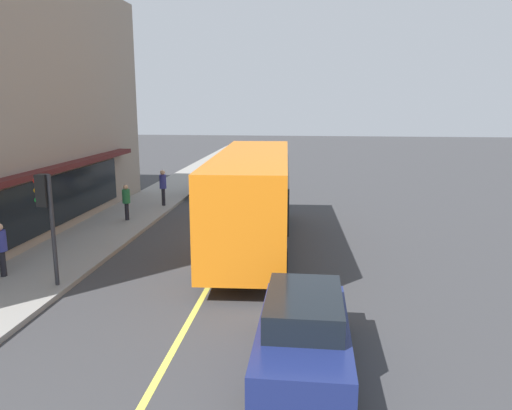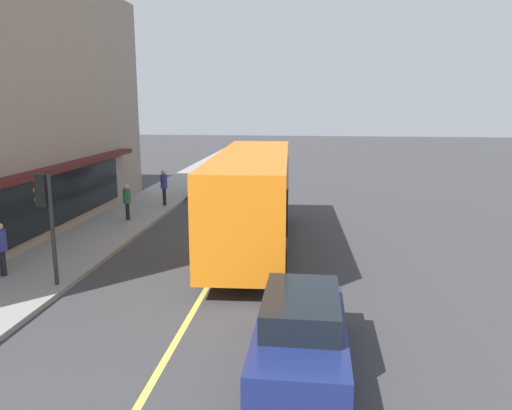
% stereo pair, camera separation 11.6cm
% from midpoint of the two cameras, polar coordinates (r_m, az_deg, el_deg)
% --- Properties ---
extents(ground, '(120.00, 120.00, 0.00)m').
position_cam_midpoint_polar(ground, '(20.18, -2.02, -3.52)').
color(ground, '#38383A').
extents(sidewalk, '(80.00, 3.11, 0.15)m').
position_cam_midpoint_polar(sidewalk, '(21.65, -16.49, -2.75)').
color(sidewalk, gray).
rests_on(sidewalk, ground).
extents(lane_centre_stripe, '(36.00, 0.16, 0.01)m').
position_cam_midpoint_polar(lane_centre_stripe, '(20.18, -2.02, -3.51)').
color(lane_centre_stripe, '#D8D14C').
rests_on(lane_centre_stripe, ground).
extents(bus, '(11.23, 3.03, 3.50)m').
position_cam_midpoint_polar(bus, '(18.21, -0.19, 1.22)').
color(bus, orange).
rests_on(bus, ground).
extents(traffic_light, '(0.30, 0.52, 3.20)m').
position_cam_midpoint_polar(traffic_light, '(15.07, -22.77, 0.20)').
color(traffic_light, '#2D2D33').
rests_on(traffic_light, sidewalk).
extents(car_white, '(4.33, 1.92, 1.52)m').
position_cam_midpoint_polar(car_white, '(28.89, -4.62, 2.61)').
color(car_white, white).
rests_on(car_white, ground).
extents(car_navy, '(4.31, 1.88, 1.52)m').
position_cam_midpoint_polar(car_navy, '(10.43, 5.46, -14.31)').
color(car_navy, navy).
rests_on(car_navy, ground).
extents(pedestrian_near_storefront, '(0.34, 0.34, 1.80)m').
position_cam_midpoint_polar(pedestrian_near_storefront, '(25.51, -10.34, 2.37)').
color(pedestrian_near_storefront, black).
rests_on(pedestrian_near_storefront, sidewalk).
extents(pedestrian_at_corner, '(0.34, 0.34, 1.59)m').
position_cam_midpoint_polar(pedestrian_at_corner, '(22.71, -14.38, 0.68)').
color(pedestrian_at_corner, black).
rests_on(pedestrian_at_corner, sidewalk).
extents(pedestrian_mid_block, '(0.34, 0.34, 1.63)m').
position_cam_midpoint_polar(pedestrian_mid_block, '(16.75, -26.95, -4.04)').
color(pedestrian_mid_block, black).
rests_on(pedestrian_mid_block, sidewalk).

